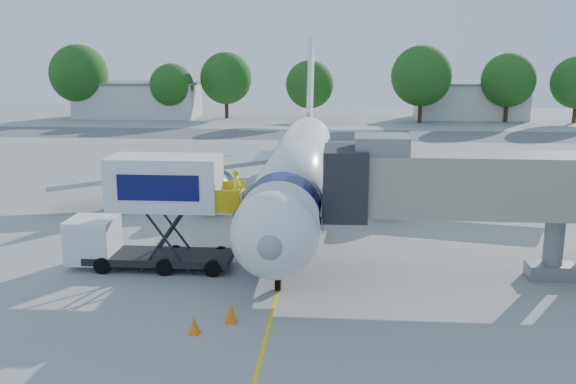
# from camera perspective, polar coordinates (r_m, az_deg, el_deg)

# --- Properties ---
(ground) EXTENTS (160.00, 160.00, 0.00)m
(ground) POSITION_cam_1_polar(r_m,az_deg,el_deg) (37.66, 0.48, -3.42)
(ground) COLOR #959593
(ground) RESTS_ON ground
(guidance_line) EXTENTS (0.15, 70.00, 0.01)m
(guidance_line) POSITION_cam_1_polar(r_m,az_deg,el_deg) (37.65, 0.48, -3.42)
(guidance_line) COLOR yellow
(guidance_line) RESTS_ON ground
(taxiway_strip) EXTENTS (120.00, 10.00, 0.01)m
(taxiway_strip) POSITION_cam_1_polar(r_m,az_deg,el_deg) (78.81, 2.67, 5.11)
(taxiway_strip) COLOR #59595B
(taxiway_strip) RESTS_ON ground
(aircraft) EXTENTS (34.17, 37.73, 11.35)m
(aircraft) POSITION_cam_1_polar(r_m,az_deg,el_deg) (40.98, 0.90, 2.15)
(aircraft) COLOR silver
(aircraft) RESTS_ON ground
(jet_bridge) EXTENTS (13.90, 3.20, 6.60)m
(jet_bridge) POSITION_cam_1_polar(r_m,az_deg,el_deg) (30.21, 14.82, 0.57)
(jet_bridge) COLOR gray
(jet_bridge) RESTS_ON ground
(catering_hiloader) EXTENTS (8.50, 2.44, 5.50)m
(catering_hiloader) POSITION_cam_1_polar(r_m,az_deg,el_deg) (31.35, -11.94, -1.81)
(catering_hiloader) COLOR black
(catering_hiloader) RESTS_ON ground
(ground_tug) EXTENTS (3.24, 1.81, 1.26)m
(ground_tug) POSITION_cam_1_polar(r_m,az_deg,el_deg) (21.82, -5.19, -14.10)
(ground_tug) COLOR white
(ground_tug) RESTS_ON ground
(safety_cone_a) EXTENTS (0.48, 0.48, 0.76)m
(safety_cone_a) POSITION_cam_1_polar(r_m,az_deg,el_deg) (25.52, -5.07, -10.70)
(safety_cone_a) COLOR orange
(safety_cone_a) RESTS_ON ground
(safety_cone_b) EXTENTS (0.43, 0.43, 0.69)m
(safety_cone_b) POSITION_cam_1_polar(r_m,az_deg,el_deg) (24.75, -8.33, -11.64)
(safety_cone_b) COLOR orange
(safety_cone_b) RESTS_ON ground
(outbuilding_left) EXTENTS (18.40, 8.40, 5.30)m
(outbuilding_left) POSITION_cam_1_polar(r_m,az_deg,el_deg) (101.12, -13.18, 8.00)
(outbuilding_left) COLOR silver
(outbuilding_left) RESTS_ON ground
(outbuilding_right) EXTENTS (16.40, 7.40, 5.30)m
(outbuilding_right) POSITION_cam_1_polar(r_m,az_deg,el_deg) (100.29, 15.87, 7.81)
(outbuilding_right) COLOR silver
(outbuilding_right) RESTS_ON ground
(tree_a) EXTENTS (8.56, 8.56, 10.91)m
(tree_a) POSITION_cam_1_polar(r_m,az_deg,el_deg) (101.35, -18.11, 9.96)
(tree_a) COLOR #382314
(tree_a) RESTS_ON ground
(tree_b) EXTENTS (6.43, 6.43, 8.19)m
(tree_b) POSITION_cam_1_polar(r_m,az_deg,el_deg) (96.83, -10.31, 9.30)
(tree_b) COLOR #382314
(tree_b) RESTS_ON ground
(tree_c) EXTENTS (7.68, 7.68, 9.79)m
(tree_c) POSITION_cam_1_polar(r_m,az_deg,el_deg) (97.27, -5.53, 10.03)
(tree_c) COLOR #382314
(tree_c) RESTS_ON ground
(tree_d) EXTENTS (6.82, 6.82, 8.69)m
(tree_d) POSITION_cam_1_polar(r_m,az_deg,el_deg) (92.53, 1.94, 9.53)
(tree_d) COLOR #382314
(tree_d) RESTS_ON ground
(tree_e) EXTENTS (8.46, 8.46, 10.78)m
(tree_e) POSITION_cam_1_polar(r_m,az_deg,el_deg) (92.77, 11.78, 10.07)
(tree_e) COLOR #382314
(tree_e) RESTS_ON ground
(tree_f) EXTENTS (7.62, 7.62, 9.72)m
(tree_f) POSITION_cam_1_polar(r_m,az_deg,el_deg) (97.31, 19.00, 9.38)
(tree_f) COLOR #382314
(tree_f) RESTS_ON ground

